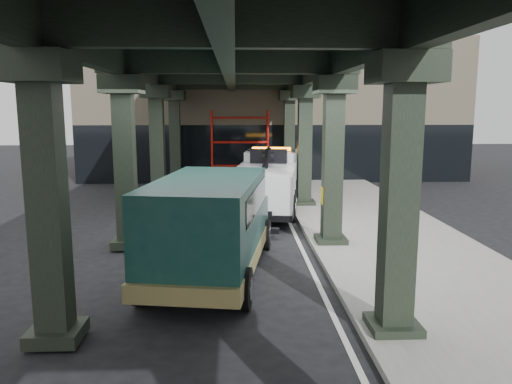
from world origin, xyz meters
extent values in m
plane|color=black|center=(0.00, 0.00, 0.00)|extent=(90.00, 90.00, 0.00)
cube|color=gray|center=(4.50, 2.00, 0.07)|extent=(5.00, 40.00, 0.15)
cube|color=silver|center=(1.70, 2.00, 0.01)|extent=(0.12, 38.00, 0.01)
cube|color=black|center=(2.60, -4.00, 2.50)|extent=(0.55, 0.55, 5.00)
cube|color=black|center=(2.60, -4.00, 4.75)|extent=(1.10, 1.10, 0.50)
cube|color=black|center=(2.60, -4.00, 0.18)|extent=(0.90, 0.90, 0.24)
cube|color=black|center=(2.60, 2.00, 2.50)|extent=(0.55, 0.55, 5.00)
cube|color=black|center=(2.60, 2.00, 4.75)|extent=(1.10, 1.10, 0.50)
cube|color=black|center=(2.60, 2.00, 0.18)|extent=(0.90, 0.90, 0.24)
cube|color=black|center=(2.60, 8.00, 2.50)|extent=(0.55, 0.55, 5.00)
cube|color=black|center=(2.60, 8.00, 4.75)|extent=(1.10, 1.10, 0.50)
cube|color=black|center=(2.60, 8.00, 0.18)|extent=(0.90, 0.90, 0.24)
cube|color=black|center=(2.60, 14.00, 2.50)|extent=(0.55, 0.55, 5.00)
cube|color=black|center=(2.60, 14.00, 4.75)|extent=(1.10, 1.10, 0.50)
cube|color=black|center=(2.60, 14.00, 0.18)|extent=(0.90, 0.90, 0.24)
cube|color=black|center=(-3.40, -4.00, 2.50)|extent=(0.55, 0.55, 5.00)
cube|color=black|center=(-3.40, -4.00, 4.75)|extent=(1.10, 1.10, 0.50)
cube|color=black|center=(-3.40, -4.00, 0.18)|extent=(0.90, 0.90, 0.24)
cube|color=black|center=(-3.40, 2.00, 2.50)|extent=(0.55, 0.55, 5.00)
cube|color=black|center=(-3.40, 2.00, 4.75)|extent=(1.10, 1.10, 0.50)
cube|color=black|center=(-3.40, 2.00, 0.18)|extent=(0.90, 0.90, 0.24)
cube|color=black|center=(-3.40, 8.00, 2.50)|extent=(0.55, 0.55, 5.00)
cube|color=black|center=(-3.40, 8.00, 4.75)|extent=(1.10, 1.10, 0.50)
cube|color=black|center=(-3.40, 8.00, 0.18)|extent=(0.90, 0.90, 0.24)
cube|color=black|center=(-3.40, 14.00, 2.50)|extent=(0.55, 0.55, 5.00)
cube|color=black|center=(-3.40, 14.00, 4.75)|extent=(1.10, 1.10, 0.50)
cube|color=black|center=(-3.40, 14.00, 0.18)|extent=(0.90, 0.90, 0.24)
cube|color=black|center=(2.60, 2.00, 5.55)|extent=(0.35, 32.00, 1.10)
cube|color=black|center=(-3.40, 2.00, 5.55)|extent=(0.35, 32.00, 1.10)
cube|color=black|center=(-0.40, 2.00, 5.55)|extent=(0.35, 32.00, 1.10)
cube|color=black|center=(-0.40, 2.00, 6.25)|extent=(7.40, 32.00, 0.30)
cube|color=#C6B793|center=(2.00, 20.00, 4.00)|extent=(22.00, 10.00, 8.00)
cylinder|color=red|center=(-1.50, 14.90, 2.00)|extent=(0.08, 0.08, 4.00)
cylinder|color=red|center=(-1.50, 14.10, 2.00)|extent=(0.08, 0.08, 4.00)
cylinder|color=red|center=(1.50, 14.90, 2.00)|extent=(0.08, 0.08, 4.00)
cylinder|color=red|center=(1.50, 14.10, 2.00)|extent=(0.08, 0.08, 4.00)
cylinder|color=red|center=(0.00, 14.90, 1.00)|extent=(3.00, 0.08, 0.08)
cylinder|color=red|center=(0.00, 14.90, 2.30)|extent=(3.00, 0.08, 0.08)
cylinder|color=red|center=(0.00, 14.90, 3.60)|extent=(3.00, 0.08, 0.08)
cube|color=black|center=(1.00, 7.00, 0.65)|extent=(1.94, 7.00, 0.23)
cube|color=white|center=(1.35, 9.33, 1.43)|extent=(2.48, 2.52, 1.67)
cube|color=white|center=(1.49, 10.29, 0.97)|extent=(2.25, 0.96, 0.83)
cube|color=black|center=(1.38, 9.56, 1.90)|extent=(2.19, 1.49, 0.79)
cube|color=white|center=(0.84, 5.95, 1.25)|extent=(2.88, 4.90, 1.30)
cube|color=orange|center=(1.32, 9.15, 2.36)|extent=(1.69, 0.50, 0.15)
cube|color=black|center=(1.12, 7.78, 2.17)|extent=(1.55, 0.77, 0.56)
cylinder|color=black|center=(0.87, 6.13, 1.94)|extent=(0.70, 3.23, 1.24)
cube|color=black|center=(0.49, 3.61, 0.32)|extent=(0.47, 1.32, 0.17)
cube|color=black|center=(0.40, 2.97, 0.28)|extent=(1.50, 0.45, 0.17)
cylinder|color=black|center=(0.38, 9.76, 0.51)|extent=(0.47, 1.05, 1.02)
cylinder|color=silver|center=(0.38, 9.76, 0.51)|extent=(0.44, 0.61, 0.56)
cylinder|color=black|center=(2.40, 9.46, 0.51)|extent=(0.47, 1.05, 1.02)
cylinder|color=silver|center=(2.40, 9.46, 0.51)|extent=(0.44, 0.61, 0.56)
cylinder|color=black|center=(-0.07, 6.74, 0.51)|extent=(0.47, 1.05, 1.02)
cylinder|color=silver|center=(-0.07, 6.74, 0.51)|extent=(0.44, 0.61, 0.56)
cylinder|color=black|center=(1.94, 6.44, 0.51)|extent=(0.47, 1.05, 1.02)
cylinder|color=silver|center=(1.94, 6.44, 0.51)|extent=(0.44, 0.61, 0.56)
cylinder|color=black|center=(-0.25, 5.55, 0.51)|extent=(0.47, 1.05, 1.02)
cylinder|color=silver|center=(-0.25, 5.55, 0.51)|extent=(0.44, 0.61, 0.56)
cylinder|color=black|center=(1.77, 5.25, 0.51)|extent=(0.47, 1.05, 1.02)
cylinder|color=silver|center=(1.77, 5.25, 0.51)|extent=(0.44, 0.61, 0.56)
cube|color=#0F3832|center=(-0.44, 1.97, 1.01)|extent=(2.34, 1.50, 0.96)
cube|color=#0F3832|center=(-0.89, -0.92, 1.44)|extent=(2.95, 5.09, 2.08)
cube|color=olive|center=(-0.82, -0.50, 0.59)|extent=(3.18, 6.25, 0.37)
cube|color=black|center=(-0.50, 1.55, 1.87)|extent=(2.12, 0.77, 0.89)
cube|color=black|center=(-0.84, -0.61, 1.97)|extent=(2.84, 4.14, 0.59)
cube|color=silver|center=(-0.35, 2.53, 0.59)|extent=(2.13, 0.46, 0.32)
cylinder|color=black|center=(-1.50, 2.09, 0.45)|extent=(0.43, 0.93, 0.90)
cylinder|color=silver|center=(-1.50, 2.09, 0.45)|extent=(0.41, 0.54, 0.49)
cylinder|color=black|center=(0.61, 1.76, 0.45)|extent=(0.43, 0.93, 0.90)
cylinder|color=silver|center=(0.61, 1.76, 0.45)|extent=(0.41, 0.54, 0.49)
cylinder|color=black|center=(-2.19, -2.34, 0.45)|extent=(0.43, 0.93, 0.90)
cylinder|color=silver|center=(-2.19, -2.34, 0.45)|extent=(0.41, 0.54, 0.49)
cylinder|color=black|center=(-0.08, -2.67, 0.45)|extent=(0.43, 0.93, 0.90)
cylinder|color=silver|center=(-0.08, -2.67, 0.45)|extent=(0.41, 0.54, 0.49)
camera|label=1|loc=(-0.22, -12.39, 4.09)|focal=35.00mm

